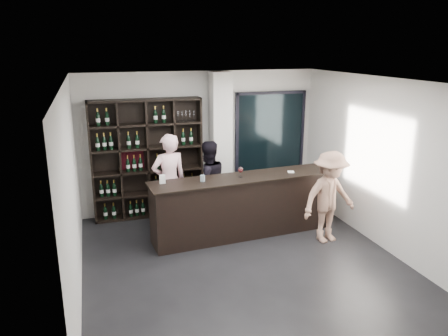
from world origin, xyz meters
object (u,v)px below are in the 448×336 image
object	(u,v)px
wine_shelf	(148,159)
taster_pink	(169,181)
taster_black	(208,183)
customer	(329,197)
tasting_counter	(242,206)

from	to	relation	value
wine_shelf	taster_pink	xyz separation A→B (m)	(0.30, -0.72, -0.28)
taster_black	customer	world-z (taller)	customer
wine_shelf	tasting_counter	xyz separation A→B (m)	(1.50, -1.47, -0.64)
taster_black	customer	xyz separation A→B (m)	(1.82, -1.45, 0.00)
taster_black	customer	distance (m)	2.33
wine_shelf	taster_pink	bearing A→B (deg)	-67.34
taster_pink	customer	distance (m)	2.95
tasting_counter	customer	xyz separation A→B (m)	(1.37, -0.70, 0.27)
wine_shelf	taster_pink	world-z (taller)	wine_shelf
tasting_counter	taster_black	world-z (taller)	taster_black
taster_pink	customer	xyz separation A→B (m)	(2.57, -1.45, -0.09)
tasting_counter	customer	world-z (taller)	customer
taster_pink	customer	bearing A→B (deg)	140.47
tasting_counter	taster_pink	xyz separation A→B (m)	(-1.20, 0.75, 0.36)
taster_pink	taster_black	bearing A→B (deg)	169.88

